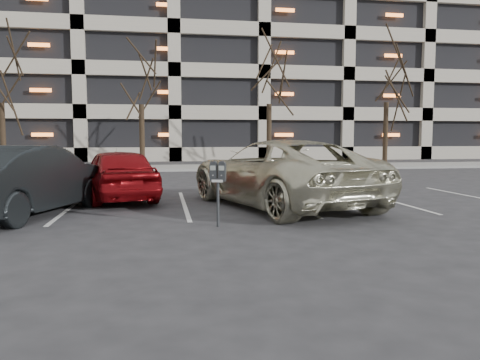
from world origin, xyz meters
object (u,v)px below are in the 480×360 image
car_dark (28,180)px  tree_b (141,64)px  tree_d (387,63)px  car_red (118,174)px  suv_silver (279,173)px  parking_meter (218,178)px  tree_c (269,65)px

car_dark → tree_b: bearing=-76.6°
tree_d → car_red: tree_d is taller
suv_silver → car_dark: bearing=-13.0°
parking_meter → car_dark: (-4.01, 2.05, -0.18)m
tree_c → car_red: tree_c is taller
tree_c → suv_silver: 15.47m
tree_d → car_dark: tree_d is taller
tree_d → tree_c: bearing=180.0°
tree_c → suv_silver: bearing=-101.9°
suv_silver → parking_meter: bearing=36.1°
tree_b → suv_silver: 15.63m
tree_d → car_dark: 22.32m
car_dark → parking_meter: bearing=173.5°
tree_d → car_dark: bearing=-137.1°
tree_b → parking_meter: 17.58m
tree_b → car_dark: 15.65m
tree_c → suv_silver: tree_c is taller
parking_meter → suv_silver: suv_silver is taller
tree_b → tree_c: bearing=0.0°
tree_d → car_red: (-14.16, -12.52, -5.30)m
parking_meter → car_red: 4.88m
tree_b → tree_d: (14.00, 0.00, 0.45)m
tree_b → tree_c: 7.00m
car_red → car_dark: car_dark is taller
car_red → tree_b: bearing=-105.3°
parking_meter → car_dark: size_ratio=0.26×
parking_meter → suv_silver: 3.09m
tree_c → car_red: (-7.16, -12.52, -5.02)m
car_red → suv_silver: bearing=141.4°
tree_b → parking_meter: (2.11, -16.83, -4.62)m
suv_silver → car_red: size_ratio=1.55×
car_red → car_dark: size_ratio=0.90×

